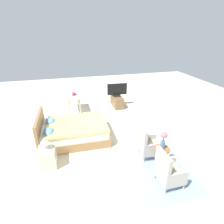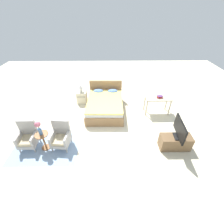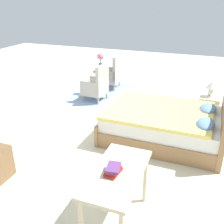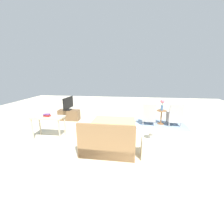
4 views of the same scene
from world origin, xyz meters
name	(u,v)px [view 1 (image 1 of 4)]	position (x,y,z in m)	size (l,w,h in m)	color
ground_plane	(108,132)	(0.00, 0.00, 0.00)	(16.00, 16.00, 0.00)	beige
floor_rug	(158,168)	(-2.01, -0.84, 0.00)	(2.10, 1.50, 0.01)	#8EA8C6
bed	(73,131)	(-0.14, 1.18, 0.30)	(1.51, 2.10, 0.96)	#997047
armchair_by_window_left	(168,171)	(-2.53, -0.78, 0.38)	(0.55, 0.55, 0.92)	#ADA8A3
armchair_by_window_right	(148,144)	(-1.49, -0.79, 0.38)	(0.59, 0.59, 0.92)	#ADA8A3
side_table	(161,156)	(-2.01, -0.89, 0.38)	(0.40, 0.40, 0.61)	#936038
flower_vase	(163,138)	(-2.01, -0.89, 0.90)	(0.17, 0.17, 0.48)	#4C709E
nightstand	(48,157)	(-1.23, 1.87, 0.27)	(0.44, 0.41, 0.55)	beige
table_lamp	(45,142)	(-1.23, 1.87, 0.76)	(0.22, 0.22, 0.33)	silver
tv_stand	(117,101)	(2.14, -0.93, 0.24)	(0.96, 0.40, 0.48)	brown
tv_flatscreen	(117,90)	(2.14, -0.93, 0.79)	(0.22, 0.89, 0.59)	black
vanity_desk	(74,98)	(2.03, 1.01, 0.63)	(1.04, 0.52, 0.74)	beige
book_stack	(74,94)	(2.07, 0.98, 0.78)	(0.23, 0.16, 0.09)	#AD2823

